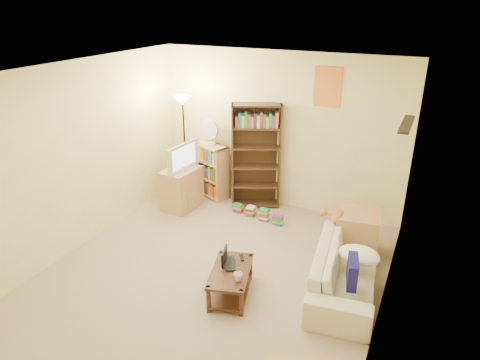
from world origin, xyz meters
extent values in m
plane|color=tan|center=(0.00, 0.00, 0.00)|extent=(4.50, 4.50, 0.00)
cube|color=#FFECAB|center=(0.00, 2.25, 1.25)|extent=(4.00, 0.04, 2.50)
cube|color=#FFECAB|center=(0.00, -2.25, 1.25)|extent=(4.00, 0.04, 2.50)
cube|color=#FFECAB|center=(-2.00, 0.00, 1.25)|extent=(0.04, 4.50, 2.50)
cube|color=#FFECAB|center=(2.00, 0.00, 1.25)|extent=(0.04, 4.50, 2.50)
cube|color=white|center=(0.00, 0.00, 2.50)|extent=(4.00, 4.50, 0.04)
cube|color=red|center=(0.72, 2.24, 2.02)|extent=(0.40, 0.02, 0.58)
cube|color=black|center=(1.92, 1.30, 1.85)|extent=(0.12, 0.80, 0.03)
imported|color=beige|center=(1.55, 0.45, 0.26)|extent=(1.96, 1.14, 0.52)
cube|color=#141458|center=(1.68, 0.08, 0.50)|extent=(0.18, 0.36, 0.31)
ellipsoid|color=white|center=(1.67, 0.51, 0.45)|extent=(0.48, 0.34, 0.21)
ellipsoid|color=orange|center=(1.27, 1.11, 0.59)|extent=(0.34, 0.19, 0.13)
sphere|color=orange|center=(1.08, 1.09, 0.61)|extent=(0.11, 0.11, 0.11)
cube|color=#3D2117|center=(0.39, -0.26, 0.33)|extent=(0.62, 0.86, 0.03)
cube|color=#3D2117|center=(0.39, -0.26, 0.07)|extent=(0.59, 0.82, 0.03)
cube|color=#3D2117|center=(0.30, -0.63, 0.17)|extent=(0.04, 0.04, 0.34)
cube|color=#3D2117|center=(0.65, -0.54, 0.17)|extent=(0.04, 0.04, 0.34)
cube|color=#3D2117|center=(0.12, 0.02, 0.17)|extent=(0.04, 0.04, 0.34)
cube|color=#3D2117|center=(0.47, 0.12, 0.17)|extent=(0.04, 0.04, 0.34)
imported|color=black|center=(0.37, -0.14, 0.35)|extent=(0.47, 0.46, 0.02)
cube|color=white|center=(0.26, -0.17, 0.45)|extent=(0.08, 0.25, 0.17)
imported|color=white|center=(0.55, -0.40, 0.39)|extent=(0.16, 0.16, 0.09)
cube|color=black|center=(0.40, 0.01, 0.35)|extent=(0.11, 0.14, 0.02)
cube|color=tan|center=(-1.36, 1.43, 0.34)|extent=(0.50, 0.66, 0.67)
imported|color=black|center=(-1.36, 1.43, 0.89)|extent=(0.78, 0.22, 0.44)
cube|color=#412919|center=(-0.29, 2.01, 0.86)|extent=(0.81, 0.55, 1.72)
cube|color=tan|center=(-1.18, 2.05, 0.47)|extent=(0.78, 0.52, 0.94)
cylinder|color=silver|center=(-1.13, 2.03, 0.96)|extent=(0.19, 0.19, 0.04)
cylinder|color=silver|center=(-1.13, 2.03, 1.06)|extent=(0.02, 0.02, 0.19)
cylinder|color=silver|center=(-1.13, 2.00, 1.22)|extent=(0.33, 0.06, 0.33)
cylinder|color=black|center=(-1.37, 1.62, 0.01)|extent=(0.27, 0.27, 0.03)
cylinder|color=black|center=(-1.37, 1.62, 0.85)|extent=(0.03, 0.03, 1.71)
cone|color=beige|center=(-1.37, 1.62, 1.75)|extent=(0.31, 0.31, 0.13)
cube|color=tan|center=(1.52, 1.25, 0.31)|extent=(0.60, 0.60, 0.61)
cube|color=red|center=(-0.44, 1.67, 0.07)|extent=(0.16, 0.12, 0.14)
cube|color=#1966B2|center=(-0.20, 1.63, 0.08)|extent=(0.16, 0.12, 0.17)
cube|color=gold|center=(0.04, 1.59, 0.10)|extent=(0.16, 0.12, 0.19)
cube|color=#268C33|center=(0.29, 1.55, 0.08)|extent=(0.16, 0.12, 0.15)
camera|label=1|loc=(2.24, -3.90, 3.21)|focal=32.00mm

